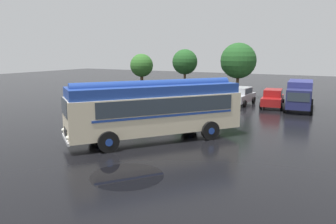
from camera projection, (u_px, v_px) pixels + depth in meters
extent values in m
plane|color=black|center=(152.00, 138.00, 19.40)|extent=(120.00, 120.00, 0.00)
cube|color=beige|center=(155.00, 113.00, 18.81)|extent=(8.06, 9.47, 2.10)
cube|color=#1E3D93|center=(155.00, 90.00, 18.57)|extent=(7.77, 9.19, 0.56)
cylinder|color=#1E3D93|center=(155.00, 85.00, 18.52)|extent=(6.24, 7.92, 0.60)
cube|color=#2D3842|center=(169.00, 106.00, 17.69)|extent=(4.88, 6.38, 0.84)
cube|color=#2D3842|center=(152.00, 100.00, 19.96)|extent=(4.88, 6.38, 0.84)
cube|color=#1E3D93|center=(168.00, 116.00, 17.75)|extent=(5.00, 6.54, 0.12)
cube|color=#1E3D93|center=(151.00, 109.00, 20.02)|extent=(5.00, 6.54, 0.12)
cube|color=#2D3842|center=(64.00, 107.00, 16.69)|extent=(1.77, 1.36, 0.88)
cube|color=black|center=(66.00, 133.00, 16.93)|extent=(0.75, 0.59, 0.56)
cube|color=silver|center=(66.00, 139.00, 16.99)|extent=(1.95, 1.52, 0.16)
sphere|color=white|center=(68.00, 138.00, 16.13)|extent=(0.22, 0.22, 0.22)
sphere|color=white|center=(63.00, 130.00, 17.74)|extent=(0.22, 0.22, 0.22)
cylinder|color=black|center=(108.00, 142.00, 16.60)|extent=(0.89, 1.04, 1.10)
cylinder|color=#1E3D93|center=(108.00, 142.00, 16.60)|extent=(0.49, 0.50, 0.39)
cylinder|color=black|center=(98.00, 131.00, 18.93)|extent=(0.89, 1.04, 1.10)
cylinder|color=#1E3D93|center=(98.00, 131.00, 18.93)|extent=(0.49, 0.50, 0.39)
cylinder|color=black|center=(210.00, 131.00, 18.99)|extent=(0.89, 1.04, 1.10)
cylinder|color=#1E3D93|center=(210.00, 131.00, 18.99)|extent=(0.49, 0.50, 0.39)
cylinder|color=black|center=(189.00, 122.00, 21.32)|extent=(0.89, 1.04, 1.10)
cylinder|color=#1E3D93|center=(189.00, 122.00, 21.32)|extent=(0.49, 0.50, 0.39)
cube|color=black|center=(213.00, 96.00, 32.91)|extent=(1.87, 4.27, 0.70)
cube|color=black|center=(214.00, 89.00, 32.91)|extent=(1.58, 2.24, 0.64)
cube|color=#2D3842|center=(221.00, 90.00, 32.53)|extent=(0.10, 1.93, 0.50)
cube|color=#2D3842|center=(207.00, 89.00, 33.30)|extent=(0.10, 1.93, 0.50)
cylinder|color=black|center=(216.00, 102.00, 31.43)|extent=(0.23, 0.65, 0.64)
cylinder|color=black|center=(199.00, 100.00, 32.32)|extent=(0.23, 0.65, 0.64)
cylinder|color=black|center=(226.00, 98.00, 33.62)|extent=(0.23, 0.65, 0.64)
cylinder|color=black|center=(210.00, 97.00, 34.52)|extent=(0.23, 0.65, 0.64)
cube|color=#B7BABF|center=(241.00, 98.00, 31.75)|extent=(1.98, 4.31, 0.70)
cube|color=#B7BABF|center=(241.00, 91.00, 31.76)|extent=(1.64, 2.28, 0.64)
cube|color=#2D3842|center=(249.00, 91.00, 31.35)|extent=(0.16, 1.93, 0.50)
cube|color=#2D3842|center=(234.00, 90.00, 32.16)|extent=(0.16, 1.93, 0.50)
cylinder|color=black|center=(245.00, 104.00, 30.27)|extent=(0.24, 0.65, 0.64)
cylinder|color=black|center=(227.00, 102.00, 31.21)|extent=(0.24, 0.65, 0.64)
cylinder|color=black|center=(254.00, 100.00, 32.43)|extent=(0.24, 0.65, 0.64)
cylinder|color=black|center=(237.00, 99.00, 33.36)|extent=(0.24, 0.65, 0.64)
cube|color=maroon|center=(273.00, 100.00, 30.01)|extent=(2.16, 4.36, 0.70)
cube|color=maroon|center=(273.00, 93.00, 30.02)|extent=(1.73, 2.34, 0.64)
cube|color=#2D3842|center=(282.00, 93.00, 29.74)|extent=(0.24, 1.92, 0.50)
cube|color=#2D3842|center=(265.00, 92.00, 30.31)|extent=(0.24, 1.92, 0.50)
cylinder|color=black|center=(281.00, 107.00, 28.56)|extent=(0.27, 0.66, 0.64)
cylinder|color=black|center=(261.00, 105.00, 29.22)|extent=(0.27, 0.66, 0.64)
cylinder|color=black|center=(283.00, 103.00, 30.93)|extent=(0.27, 0.66, 0.64)
cylinder|color=black|center=(264.00, 101.00, 31.59)|extent=(0.27, 0.66, 0.64)
cube|color=navy|center=(300.00, 92.00, 29.45)|extent=(2.35, 4.11, 2.10)
cube|color=navy|center=(299.00, 99.00, 26.88)|extent=(2.05, 1.91, 1.60)
cube|color=#2D3842|center=(298.00, 97.00, 26.04)|extent=(1.70, 0.18, 0.72)
cylinder|color=black|center=(312.00, 110.00, 26.67)|extent=(0.31, 0.82, 0.80)
cylinder|color=black|center=(285.00, 108.00, 27.49)|extent=(0.31, 0.82, 0.80)
cylinder|color=black|center=(312.00, 103.00, 29.89)|extent=(0.31, 0.82, 0.80)
cylinder|color=black|center=(288.00, 102.00, 30.70)|extent=(0.31, 0.82, 0.80)
cylinder|color=#4C3823|center=(142.00, 83.00, 42.20)|extent=(0.40, 0.40, 2.22)
sphere|color=#336B28|center=(142.00, 65.00, 41.80)|extent=(2.93, 2.93, 2.93)
sphere|color=#336B28|center=(140.00, 62.00, 42.06)|extent=(2.16, 2.16, 2.16)
cylinder|color=#4C3823|center=(185.00, 83.00, 39.73)|extent=(0.28, 0.28, 2.71)
sphere|color=#235623|center=(185.00, 62.00, 39.27)|extent=(3.02, 3.02, 3.02)
sphere|color=#235623|center=(183.00, 62.00, 39.07)|extent=(2.11, 2.11, 2.11)
cylinder|color=#4C3823|center=(237.00, 86.00, 36.06)|extent=(0.32, 0.32, 2.63)
sphere|color=#235623|center=(238.00, 61.00, 35.56)|extent=(3.87, 3.87, 3.87)
sphere|color=#235623|center=(233.00, 63.00, 35.60)|extent=(2.64, 2.64, 2.64)
cylinder|color=black|center=(127.00, 176.00, 13.54)|extent=(3.06, 3.06, 0.01)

